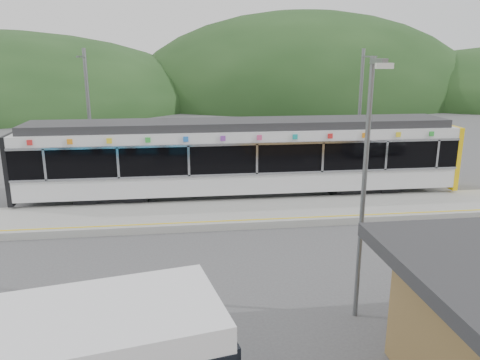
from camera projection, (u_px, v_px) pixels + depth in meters
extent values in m
plane|color=#4C4C4F|center=(255.00, 247.00, 16.80)|extent=(120.00, 120.00, 0.00)
ellipsoid|color=#1E3D19|center=(303.00, 101.00, 70.51)|extent=(52.00, 39.00, 26.00)
cube|color=#9E9E99|center=(243.00, 213.00, 19.92)|extent=(26.00, 3.20, 0.30)
cube|color=yellow|center=(247.00, 220.00, 18.63)|extent=(26.00, 0.10, 0.01)
cube|color=black|center=(114.00, 196.00, 21.77)|extent=(3.20, 2.20, 0.56)
cube|color=black|center=(361.00, 187.00, 23.24)|extent=(3.20, 2.20, 0.56)
cube|color=silver|center=(241.00, 177.00, 22.31)|extent=(20.00, 2.90, 0.92)
cube|color=black|center=(241.00, 153.00, 22.01)|extent=(20.00, 2.96, 1.45)
cube|color=silver|center=(246.00, 174.00, 20.75)|extent=(20.00, 0.05, 0.10)
cube|color=silver|center=(246.00, 144.00, 20.40)|extent=(20.00, 0.05, 0.10)
cube|color=silver|center=(241.00, 133.00, 21.76)|extent=(20.00, 2.90, 0.45)
cube|color=#2D2D30|center=(241.00, 124.00, 21.66)|extent=(19.40, 2.50, 0.36)
cube|color=yellow|center=(442.00, 154.00, 23.33)|extent=(0.24, 2.92, 3.00)
cube|color=black|center=(17.00, 165.00, 20.85)|extent=(0.20, 2.92, 3.00)
cube|color=silver|center=(45.00, 165.00, 19.53)|extent=(0.10, 0.05, 1.35)
cube|color=silver|center=(118.00, 163.00, 19.90)|extent=(0.10, 0.05, 1.35)
cube|color=silver|center=(189.00, 161.00, 20.26)|extent=(0.10, 0.05, 1.35)
cube|color=silver|center=(257.00, 159.00, 20.63)|extent=(0.10, 0.05, 1.35)
cube|color=silver|center=(323.00, 157.00, 21.00)|extent=(0.10, 0.05, 1.35)
cube|color=silver|center=(386.00, 155.00, 21.37)|extent=(0.10, 0.05, 1.35)
cube|color=silver|center=(438.00, 154.00, 21.68)|extent=(0.10, 0.05, 1.35)
cube|color=red|center=(29.00, 143.00, 19.23)|extent=(0.22, 0.04, 0.22)
cube|color=orange|center=(70.00, 142.00, 19.43)|extent=(0.22, 0.04, 0.22)
cube|color=yellow|center=(109.00, 141.00, 19.62)|extent=(0.22, 0.04, 0.22)
cube|color=green|center=(148.00, 140.00, 19.82)|extent=(0.22, 0.04, 0.22)
cube|color=blue|center=(186.00, 139.00, 20.02)|extent=(0.22, 0.04, 0.22)
cube|color=purple|center=(223.00, 138.00, 20.21)|extent=(0.22, 0.04, 0.22)
cube|color=#E54C8C|center=(259.00, 138.00, 20.41)|extent=(0.22, 0.04, 0.22)
cube|color=#19A5A5|center=(295.00, 137.00, 20.60)|extent=(0.22, 0.04, 0.22)
cube|color=red|center=(330.00, 136.00, 20.80)|extent=(0.22, 0.04, 0.22)
cube|color=orange|center=(365.00, 135.00, 21.00)|extent=(0.22, 0.04, 0.22)
cube|color=yellow|center=(398.00, 135.00, 21.19)|extent=(0.22, 0.04, 0.22)
cube|color=green|center=(432.00, 134.00, 21.39)|extent=(0.22, 0.04, 0.22)
cylinder|color=slate|center=(90.00, 121.00, 23.28)|extent=(0.18, 0.18, 7.00)
cube|color=slate|center=(81.00, 57.00, 21.71)|extent=(0.08, 1.80, 0.08)
cylinder|color=slate|center=(359.00, 116.00, 25.00)|extent=(0.18, 0.18, 7.00)
cube|color=slate|center=(369.00, 57.00, 23.43)|extent=(0.08, 1.80, 0.08)
cylinder|color=slate|center=(363.00, 195.00, 11.52)|extent=(0.12, 0.12, 6.64)
cube|color=slate|center=(382.00, 61.00, 10.21)|extent=(0.29, 1.11, 0.12)
cube|color=silver|center=(392.00, 66.00, 9.76)|extent=(0.37, 0.23, 0.12)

